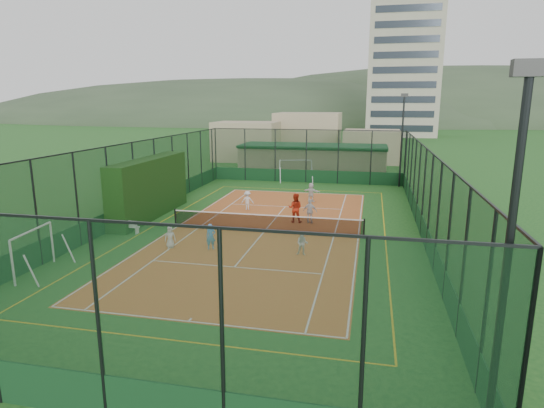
{
  "coord_description": "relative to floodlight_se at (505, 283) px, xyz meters",
  "views": [
    {
      "loc": [
        5.97,
        -25.54,
        7.53
      ],
      "look_at": [
        -0.01,
        1.89,
        1.2
      ],
      "focal_mm": 30.0,
      "sensor_mm": 36.0,
      "label": 1
    }
  ],
  "objects": [
    {
      "name": "child_near_left",
      "position": [
        -12.74,
        12.26,
        -3.53
      ],
      "size": [
        0.67,
        0.59,
        1.16
      ],
      "primitive_type": "imported",
      "rotation": [
        0.0,
        0.0,
        0.47
      ],
      "color": "silver",
      "rests_on": "court_slab"
    },
    {
      "name": "futsal_goal_near",
      "position": [
        -17.12,
        7.61,
        -3.14
      ],
      "size": [
        3.14,
        1.27,
        1.97
      ],
      "primitive_type": null,
      "rotation": [
        0.0,
        0.0,
        1.7
      ],
      "color": "white",
      "rests_on": "ground"
    },
    {
      "name": "clubhouse",
      "position": [
        -8.6,
        38.6,
        -2.55
      ],
      "size": [
        15.2,
        7.2,
        3.15
      ],
      "primitive_type": null,
      "color": "tan",
      "rests_on": "ground"
    },
    {
      "name": "ground",
      "position": [
        -8.6,
        16.6,
        -4.12
      ],
      "size": [
        300.0,
        300.0,
        0.0
      ],
      "primitive_type": "plane",
      "color": "#1D5520",
      "rests_on": "ground"
    },
    {
      "name": "child_near_right",
      "position": [
        -5.77,
        12.58,
        -3.51
      ],
      "size": [
        0.59,
        0.46,
        1.2
      ],
      "primitive_type": "imported",
      "rotation": [
        0.0,
        0.0,
        0.01
      ],
      "color": "silver",
      "rests_on": "court_slab"
    },
    {
      "name": "child_far_back",
      "position": [
        -6.99,
        25.2,
        -3.38
      ],
      "size": [
        1.42,
        0.79,
        1.46
      ],
      "primitive_type": "imported",
      "rotation": [
        0.0,
        0.0,
        2.86
      ],
      "color": "silver",
      "rests_on": "court_slab"
    },
    {
      "name": "child_near_mid",
      "position": [
        -10.58,
        12.53,
        -3.44
      ],
      "size": [
        0.58,
        0.52,
        1.34
      ],
      "primitive_type": "imported",
      "rotation": [
        0.0,
        0.0,
        0.5
      ],
      "color": "#4686C7",
      "rests_on": "court_slab"
    },
    {
      "name": "hedge_left",
      "position": [
        -16.9,
        18.32,
        -2.17
      ],
      "size": [
        1.34,
        8.92,
        3.9
      ],
      "primitive_type": "cube",
      "color": "black",
      "rests_on": "ground"
    },
    {
      "name": "tennis_net",
      "position": [
        -8.6,
        16.6,
        -3.59
      ],
      "size": [
        11.67,
        0.12,
        1.06
      ],
      "primitive_type": null,
      "color": "black",
      "rests_on": "ground"
    },
    {
      "name": "tennis_balls",
      "position": [
        -7.68,
        18.53,
        -4.08
      ],
      "size": [
        2.32,
        0.52,
        0.07
      ],
      "color": "#CCE033",
      "rests_on": "court_slab"
    },
    {
      "name": "child_far_left",
      "position": [
        -11.06,
        21.49,
        -3.44
      ],
      "size": [
        0.95,
        0.64,
        1.35
      ],
      "primitive_type": "imported",
      "rotation": [
        0.0,
        0.0,
        3.31
      ],
      "color": "white",
      "rests_on": "court_slab"
    },
    {
      "name": "child_far_right",
      "position": [
        -6.21,
        18.77,
        -3.34
      ],
      "size": [
        0.96,
        0.52,
        1.55
      ],
      "primitive_type": "imported",
      "rotation": [
        0.0,
        0.0,
        2.98
      ],
      "color": "silver",
      "rests_on": "court_slab"
    },
    {
      "name": "coach",
      "position": [
        -7.17,
        18.82,
        -3.19
      ],
      "size": [
        0.91,
        0.71,
        1.86
      ],
      "primitive_type": "imported",
      "rotation": [
        0.0,
        0.0,
        3.14
      ],
      "color": "#B52913",
      "rests_on": "court_slab"
    },
    {
      "name": "white_bench",
      "position": [
        -16.4,
        14.39,
        -3.71
      ],
      "size": [
        1.5,
        0.59,
        0.82
      ],
      "primitive_type": null,
      "rotation": [
        0.0,
        0.0,
        -0.13
      ],
      "color": "white",
      "rests_on": "ground"
    },
    {
      "name": "court_slab",
      "position": [
        -8.6,
        16.6,
        -4.12
      ],
      "size": [
        11.17,
        23.97,
        0.01
      ],
      "primitive_type": "cube",
      "color": "#C4622B",
      "rests_on": "ground"
    },
    {
      "name": "apartment_tower",
      "position": [
        3.4,
        98.6,
        10.88
      ],
      "size": [
        15.0,
        12.0,
        30.0
      ],
      "primitive_type": "cube",
      "color": "beige",
      "rests_on": "ground"
    },
    {
      "name": "floodlight_ne",
      "position": [
        0.0,
        33.2,
        0.0
      ],
      "size": [
        0.6,
        0.26,
        8.25
      ],
      "primitive_type": null,
      "color": "black",
      "rests_on": "ground"
    },
    {
      "name": "floodlight_se",
      "position": [
        0.0,
        0.0,
        0.0
      ],
      "size": [
        0.6,
        0.26,
        8.25
      ],
      "primitive_type": null,
      "color": "black",
      "rests_on": "ground"
    },
    {
      "name": "perimeter_fence",
      "position": [
        -8.6,
        16.6,
        -1.62
      ],
      "size": [
        18.12,
        34.12,
        5.0
      ],
      "primitive_type": null,
      "color": "#10321A",
      "rests_on": "ground"
    },
    {
      "name": "distant_hills",
      "position": [
        -8.6,
        166.6,
        -4.12
      ],
      "size": [
        200.0,
        60.0,
        24.0
      ],
      "primitive_type": null,
      "color": "#384C33",
      "rests_on": "ground"
    },
    {
      "name": "futsal_goal_far",
      "position": [
        -9.67,
        34.03,
        -3.1
      ],
      "size": [
        3.3,
        1.71,
        2.05
      ],
      "primitive_type": null,
      "rotation": [
        0.0,
        0.0,
        0.26
      ],
      "color": "white",
      "rests_on": "ground"
    }
  ]
}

